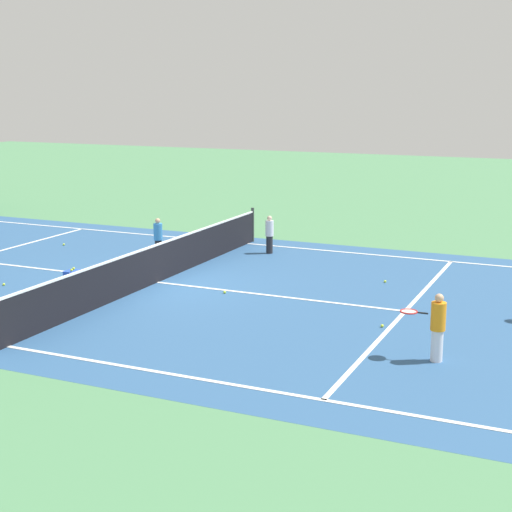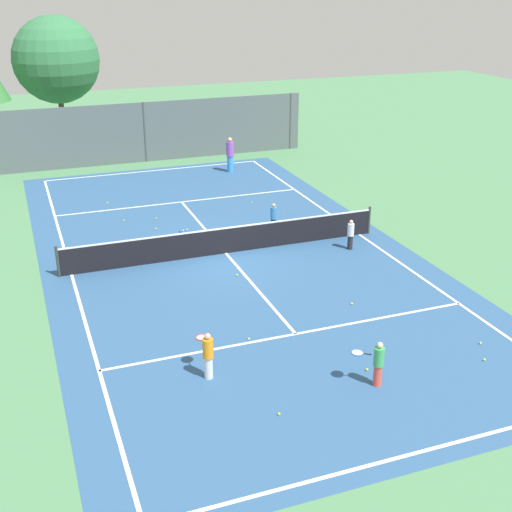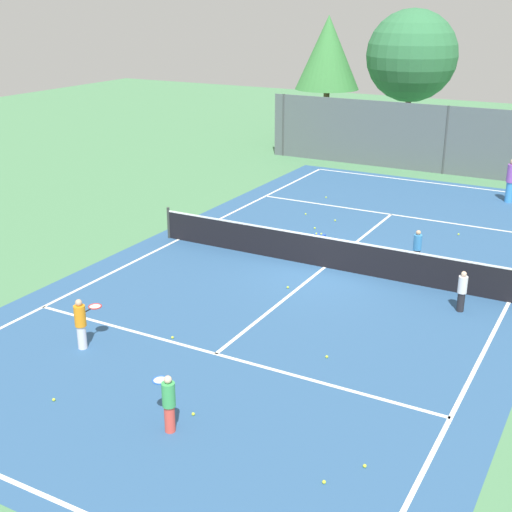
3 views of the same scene
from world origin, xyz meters
TOP-DOWN VIEW (x-y plane):
  - ground_plane at (0.00, 0.00)m, footprint 80.00×80.00m
  - court_surface at (0.00, 0.00)m, footprint 13.00×25.00m
  - tennis_net at (0.00, 0.00)m, footprint 11.90×0.10m
  - player_1 at (-2.95, -7.65)m, footprint 0.33×0.84m
  - player_3 at (4.45, -1.21)m, footprint 0.24×0.24m
  - player_4 at (2.45, 1.43)m, footprint 0.25×0.25m
  - ball_crate at (-1.03, 1.81)m, footprint 0.39×0.38m
  - tennis_ball_4 at (-1.35, -6.24)m, footprint 0.07×0.07m
  - tennis_ball_8 at (2.36, -5.31)m, footprint 0.07×0.07m
  - tennis_ball_9 at (2.88, 5.16)m, footprint 0.07×0.07m
  - tennis_ball_10 at (-0.27, -2.05)m, footprint 0.07×0.07m
  - tennis_ball_11 at (-1.85, 3.35)m, footprint 0.07×0.07m
  - tennis_ball_12 at (3.89, 1.09)m, footprint 0.07×0.07m

SIDE VIEW (x-z plane):
  - ground_plane at x=0.00m, z-range 0.00..0.00m
  - court_surface at x=0.00m, z-range 0.00..0.01m
  - tennis_ball_4 at x=-1.35m, z-range 0.00..0.07m
  - tennis_ball_8 at x=2.36m, z-range 0.00..0.07m
  - tennis_ball_9 at x=2.88m, z-range 0.00..0.07m
  - tennis_ball_10 at x=-0.27m, z-range 0.00..0.07m
  - tennis_ball_11 at x=-1.85m, z-range 0.00..0.07m
  - tennis_ball_12 at x=3.89m, z-range 0.00..0.07m
  - ball_crate at x=-1.03m, z-range -0.03..0.40m
  - tennis_net at x=0.00m, z-range -0.04..1.06m
  - player_3 at x=4.45m, z-range 0.01..1.15m
  - player_4 at x=2.45m, z-range 0.01..1.20m
  - player_1 at x=-2.95m, z-range 0.03..1.30m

